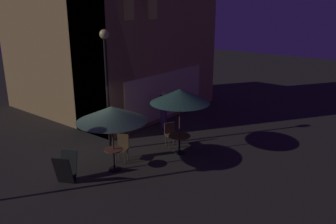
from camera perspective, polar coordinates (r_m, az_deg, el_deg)
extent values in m
plane|color=#2F2C25|center=(12.66, -10.69, -7.70)|extent=(60.00, 60.00, 0.00)
cube|color=tan|center=(16.85, -2.64, 11.28)|extent=(7.79, 2.26, 7.03)
cube|color=tan|center=(17.19, -16.49, 10.72)|extent=(2.26, 8.18, 7.03)
cube|color=#DBD84F|center=(13.99, -6.54, 16.75)|extent=(0.55, 0.06, 0.95)
cube|color=#DBD84F|center=(15.02, -2.61, 16.88)|extent=(0.55, 0.06, 0.95)
cube|color=beige|center=(16.22, -0.30, 2.92)|extent=(5.45, 0.08, 2.10)
cylinder|color=black|center=(12.69, -9.98, 2.56)|extent=(0.10, 0.10, 4.22)
sphere|color=#F7E37F|center=(12.32, -10.52, 12.55)|extent=(0.34, 0.34, 0.34)
cube|color=black|center=(11.32, -16.16, -8.53)|extent=(0.52, 0.63, 0.94)
cube|color=black|center=(11.04, -16.99, -9.31)|extent=(0.52, 0.63, 0.94)
cylinder|color=black|center=(11.84, -8.85, -9.37)|extent=(0.40, 0.40, 0.03)
cylinder|color=black|center=(11.69, -8.93, -7.85)|extent=(0.06, 0.06, 0.72)
cylinder|color=brown|center=(11.53, -9.01, -6.16)|extent=(0.62, 0.62, 0.03)
cylinder|color=black|center=(12.92, 1.89, -6.77)|extent=(0.40, 0.40, 0.03)
cylinder|color=black|center=(12.79, 1.90, -5.44)|extent=(0.06, 0.06, 0.68)
cylinder|color=#4F391E|center=(12.66, 1.92, -3.96)|extent=(0.79, 0.79, 0.03)
cylinder|color=black|center=(11.83, -8.85, -9.30)|extent=(0.36, 0.36, 0.06)
cylinder|color=#46311F|center=(11.40, -9.10, -4.56)|extent=(0.05, 0.05, 2.17)
cone|color=#374E3E|center=(11.10, -9.31, -0.29)|extent=(2.29, 2.29, 0.49)
cylinder|color=black|center=(12.92, 1.89, -6.71)|extent=(0.36, 0.36, 0.06)
cylinder|color=#513526|center=(12.48, 1.94, -1.78)|extent=(0.05, 0.05, 2.41)
cone|color=#2B4E3F|center=(12.19, 1.99, 2.69)|extent=(2.15, 2.15, 0.50)
cylinder|color=brown|center=(12.13, -7.21, -7.56)|extent=(0.03, 0.03, 0.43)
cylinder|color=brown|center=(12.25, -8.66, -7.37)|extent=(0.03, 0.03, 0.43)
cylinder|color=brown|center=(12.41, -6.66, -6.94)|extent=(0.03, 0.03, 0.43)
cylinder|color=brown|center=(12.52, -8.09, -6.77)|extent=(0.03, 0.03, 0.43)
cube|color=brown|center=(12.23, -7.70, -6.17)|extent=(0.55, 0.55, 0.04)
cube|color=brown|center=(12.29, -7.43, -4.71)|extent=(0.21, 0.39, 0.49)
cylinder|color=brown|center=(13.33, 1.56, -4.96)|extent=(0.03, 0.03, 0.47)
cylinder|color=brown|center=(13.20, 0.23, -5.19)|extent=(0.03, 0.03, 0.47)
cylinder|color=brown|center=(13.61, 0.93, -4.47)|extent=(0.03, 0.03, 0.47)
cylinder|color=brown|center=(13.48, -0.38, -4.69)|extent=(0.03, 0.03, 0.47)
cube|color=brown|center=(13.31, 0.59, -3.82)|extent=(0.57, 0.57, 0.03)
cube|color=brown|center=(13.39, 0.24, -2.63)|extent=(0.40, 0.23, 0.43)
cylinder|color=#553B6B|center=(15.34, -0.74, -0.97)|extent=(0.30, 0.30, 0.94)
cylinder|color=#541127|center=(15.12, -0.75, 1.71)|extent=(0.35, 0.35, 0.56)
sphere|color=beige|center=(15.03, -0.75, 3.07)|extent=(0.20, 0.20, 0.20)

